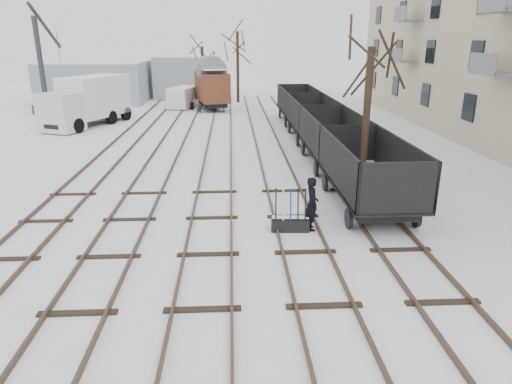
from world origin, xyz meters
TOP-DOWN VIEW (x-y plane):
  - ground at (0.00, 0.00)m, footprint 120.00×120.00m
  - tracks at (-0.00, 13.67)m, footprint 13.90×52.00m
  - shed_left at (-13.00, 36.00)m, footprint 10.00×8.00m
  - shed_right at (-4.00, 40.00)m, footprint 7.00×6.00m
  - ground_frame at (2.74, 1.74)m, footprint 1.32×0.50m
  - worker at (3.49, 1.84)m, footprint 0.51×0.72m
  - freight_wagon_a at (6.00, 3.95)m, footprint 2.62×6.54m
  - freight_wagon_b at (6.00, 10.35)m, footprint 2.62×6.54m
  - freight_wagon_c at (6.00, 16.75)m, footprint 2.62×6.54m
  - freight_wagon_d at (6.00, 23.15)m, footprint 2.62×6.54m
  - box_van_wagon at (-0.97, 30.08)m, footprint 3.69×5.35m
  - lorry at (-9.96, 22.45)m, footprint 4.56×8.33m
  - panel_van at (-3.75, 31.76)m, footprint 2.91×4.67m
  - crane at (-15.57, 29.16)m, footprint 1.96×5.39m
  - tree_near at (6.38, 5.96)m, footprint 0.30×0.30m
  - tree_far_left at (-2.21, 37.78)m, footprint 0.30×0.30m
  - tree_far_right at (1.49, 35.45)m, footprint 0.30×0.30m

SIDE VIEW (x-z plane):
  - ground at x=0.00m, z-range 0.00..0.00m
  - tracks at x=0.00m, z-range -0.01..0.16m
  - ground_frame at x=2.74m, z-range -0.46..1.03m
  - worker at x=3.49m, z-range 0.00..1.88m
  - panel_van at x=-3.75m, z-range 0.04..1.95m
  - freight_wagon_a at x=6.00m, z-range -0.31..2.36m
  - freight_wagon_b at x=6.00m, z-range -0.31..2.36m
  - freight_wagon_c at x=6.00m, z-range -0.31..2.36m
  - freight_wagon_d at x=6.00m, z-range -0.31..2.36m
  - lorry at x=-9.96m, z-range 0.05..3.67m
  - shed_left at x=-13.00m, z-range 0.00..4.10m
  - box_van_wagon at x=-0.97m, z-range 0.31..4.03m
  - shed_right at x=-4.00m, z-range 0.00..4.50m
  - crane at x=-15.57m, z-range -2.17..7.00m
  - tree_far_left at x=-2.21m, z-range 0.00..5.50m
  - tree_near at x=6.38m, z-range 0.00..6.01m
  - tree_far_right at x=1.49m, z-range 0.00..6.98m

